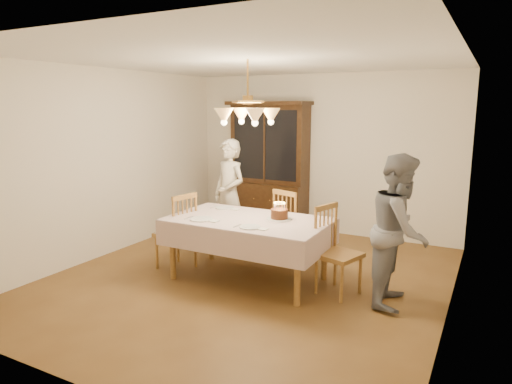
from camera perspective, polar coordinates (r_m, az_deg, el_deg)
The scene contains 14 objects.
ground at distance 5.68m, azimuth -0.96°, elevation -10.80°, with size 5.00×5.00×0.00m, color brown.
room_shell at distance 5.31m, azimuth -1.02°, elevation 5.29°, with size 5.00×5.00×5.00m.
dining_table at distance 5.47m, azimuth -0.98°, elevation -4.12°, with size 1.90×1.10×0.76m.
china_hutch at distance 7.74m, azimuth 1.65°, elevation 2.96°, with size 1.38×0.54×2.16m.
chair_far_side at distance 6.18m, azimuth 4.65°, elevation -4.71°, with size 0.55×0.54×1.00m.
chair_left_end at distance 5.99m, azimuth -9.96°, elevation -5.23°, with size 0.49×0.51×1.00m.
chair_right_end at distance 5.21m, azimuth 10.20°, elevation -7.82°, with size 0.53×0.54×1.00m.
elderly_woman at distance 6.63m, azimuth -3.34°, elevation -0.38°, with size 0.59×0.39×1.62m, color beige.
adult_in_grey at distance 5.01m, azimuth 17.52°, elevation -4.56°, with size 0.78×0.61×1.61m, color slate.
birthday_cake at distance 5.41m, azimuth 2.94°, elevation -2.85°, with size 0.30×0.30×0.21m.
place_setting_near_left at distance 5.43m, azimuth -6.75°, elevation -3.40°, with size 0.42×0.27×0.02m.
place_setting_near_right at distance 5.04m, azimuth -0.62°, elevation -4.43°, with size 0.38×0.23×0.02m.
place_setting_far_left at distance 6.00m, azimuth -3.85°, elevation -2.00°, with size 0.39×0.24×0.02m.
chandelier at distance 5.29m, azimuth -1.03°, elevation 9.56°, with size 0.62×0.62×0.73m.
Camera 1 is at (2.56, -4.63, 2.08)m, focal length 32.00 mm.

